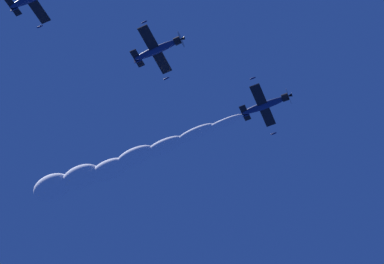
{
  "coord_description": "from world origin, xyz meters",
  "views": [
    {
      "loc": [
        -29.45,
        -6.99,
        2.04
      ],
      "look_at": [
        -7.56,
        16.87,
        87.76
      ],
      "focal_mm": 57.34,
      "sensor_mm": 36.0,
      "label": 1
    }
  ],
  "objects": [
    {
      "name": "airplane_left_wingman",
      "position": [
        -19.77,
        10.5,
        86.44
      ],
      "size": [
        7.98,
        7.9,
        4.02
      ],
      "color": "navy"
    },
    {
      "name": "airplane_lead",
      "position": [
        -2.63,
        6.2,
        87.05
      ],
      "size": [
        8.01,
        7.95,
        4.05
      ],
      "color": "navy"
    },
    {
      "name": "smoke_trail_lead",
      "position": [
        -13.66,
        30.87,
        87.65
      ],
      "size": [
        17.11,
        32.73,
        4.21
      ],
      "color": "white"
    }
  ]
}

